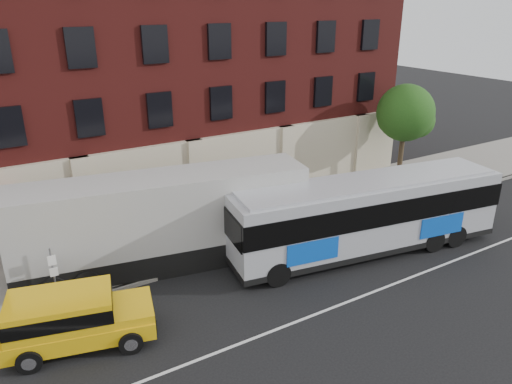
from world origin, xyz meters
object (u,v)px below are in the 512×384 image
sign_pole (54,273)px  yellow_suv (72,317)px  street_tree (406,115)px  shipping_container (164,222)px  city_bus (367,213)px

sign_pole → yellow_suv: size_ratio=0.47×
street_tree → yellow_suv: 23.04m
yellow_suv → shipping_container: bearing=37.0°
street_tree → shipping_container: (-17.21, -2.48, -2.32)m
sign_pole → city_bus: size_ratio=0.19×
sign_pole → city_bus: bearing=-11.8°
shipping_container → sign_pole: bearing=-170.0°
street_tree → sign_pole: bearing=-171.4°
yellow_suv → city_bus: bearing=-0.2°
street_tree → shipping_container: 17.54m
sign_pole → street_tree: size_ratio=0.40×
sign_pole → city_bus: city_bus is taller
city_bus → sign_pole: bearing=168.2°
street_tree → yellow_suv: bearing=-164.6°
city_bus → shipping_container: size_ratio=1.05×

